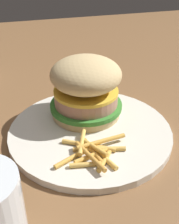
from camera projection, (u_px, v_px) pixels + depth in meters
ground_plane at (103, 132)px, 0.50m from camera, size 1.60×1.60×0.00m
plate at (89, 130)px, 0.49m from camera, size 0.27×0.27×0.01m
sandwich at (86, 87)px, 0.50m from camera, size 0.13×0.13×0.11m
fries_pile at (92, 151)px, 0.42m from camera, size 0.10×0.12×0.01m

